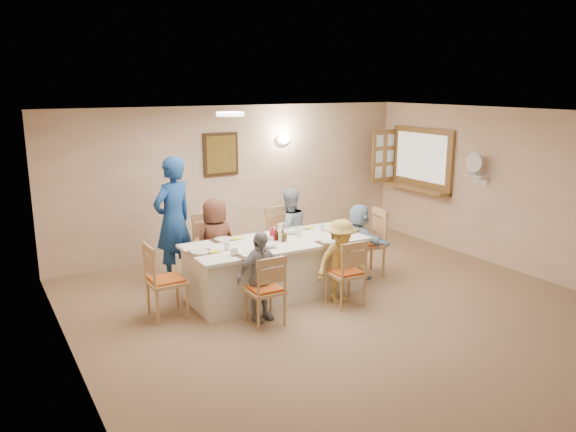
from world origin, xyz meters
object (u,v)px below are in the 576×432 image
chair_front_right (346,272)px  diner_back_right (289,231)px  desk_fan (476,166)px  chair_front_left (265,289)px  chair_back_right (285,240)px  chair_left_end (167,280)px  caregiver (173,221)px  diner_back_left (216,243)px  chair_back_left (213,250)px  diner_front_left (260,276)px  dining_table (276,268)px  chair_right_end (366,243)px  condiment_ketchup (272,233)px  diner_front_right (341,261)px  serving_hatch (422,160)px  diner_right_end (359,241)px

chair_front_right → diner_back_right: 1.49m
desk_fan → chair_front_left: (-4.17, -0.59, -1.10)m
chair_back_right → chair_left_end: 2.29m
desk_fan → chair_front_left: 4.36m
diner_back_right → caregiver: (-1.65, 0.47, 0.27)m
diner_back_left → chair_left_end: bearing=28.5°
chair_back_left → diner_front_left: diner_front_left is taller
dining_table → chair_right_end: (1.55, 0.00, 0.13)m
chair_right_end → condiment_ketchup: (-1.60, 0.01, 0.36)m
desk_fan → caregiver: 4.86m
caregiver → chair_right_end: bearing=132.0°
diner_back_right → diner_front_right: diner_back_right is taller
dining_table → caregiver: 1.65m
chair_right_end → condiment_ketchup: size_ratio=4.61×
serving_hatch → diner_right_end: 2.70m
diner_back_right → diner_right_end: size_ratio=1.17×
chair_front_left → diner_front_right: size_ratio=0.79×
chair_back_left → chair_back_right: (1.20, 0.00, -0.01)m
desk_fan → diner_back_right: (-2.97, 0.89, -0.89)m
chair_front_left → chair_front_right: (1.20, 0.00, 0.01)m
condiment_ketchup → chair_back_left: bearing=124.9°
chair_front_left → dining_table: bearing=-126.3°
serving_hatch → diner_back_right: (-3.08, -0.46, -0.84)m
desk_fan → caregiver: size_ratio=0.16×
chair_back_left → diner_right_end: size_ratio=0.92×
desk_fan → diner_front_left: desk_fan is taller
dining_table → chair_right_end: 1.56m
chair_back_right → diner_back_left: 1.21m
diner_front_left → diner_front_right: size_ratio=1.00×
chair_back_left → chair_front_left: 1.60m
chair_back_right → diner_front_left: diner_front_left is taller
chair_front_right → chair_right_end: size_ratio=0.88×
serving_hatch → chair_front_left: 4.82m
dining_table → diner_front_left: (-0.60, -0.68, 0.18)m
desk_fan → caregiver: (-4.62, 1.36, -0.62)m
chair_front_left → chair_right_end: size_ratio=0.87×
serving_hatch → chair_front_left: bearing=-155.6°
desk_fan → diner_back_left: bearing=167.9°
diner_right_end → diner_back_right: bearing=46.1°
diner_back_right → chair_front_right: bearing=94.0°
dining_table → diner_front_right: 0.93m
diner_back_right → condiment_ketchup: diner_back_right is taller
serving_hatch → chair_left_end: (-5.23, -1.14, -1.02)m
desk_fan → dining_table: (-3.57, 0.21, -1.17)m
diner_back_left → dining_table: bearing=124.3°
chair_front_left → condiment_ketchup: (0.55, 0.81, 0.42)m
diner_right_end → chair_back_right: bearing=41.5°
diner_front_left → diner_front_right: 1.20m
diner_front_right → chair_back_left: bearing=129.6°
diner_back_right → serving_hatch: bearing=-167.6°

